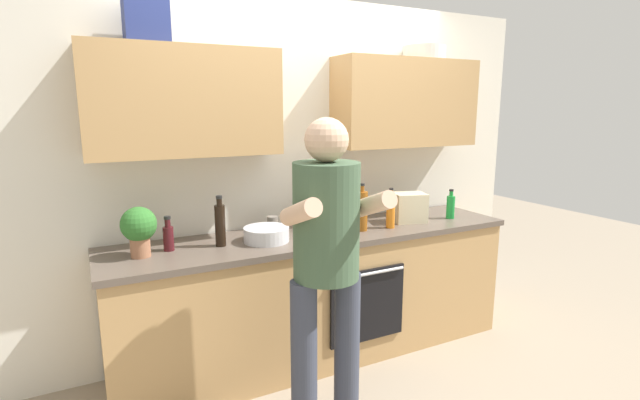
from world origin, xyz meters
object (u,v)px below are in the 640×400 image
at_px(bottle_soy, 220,224).
at_px(potted_herb, 139,228).
at_px(bottle_soda, 451,206).
at_px(bottle_vinegar, 330,210).
at_px(cup_stoneware, 273,224).
at_px(person_standing, 327,254).
at_px(bottle_water, 352,215).
at_px(knife_block, 333,208).
at_px(bottle_syrup, 362,210).
at_px(mixing_bowl, 266,234).
at_px(bottle_juice, 391,211).
at_px(grocery_bag_rice, 409,208).
at_px(bottle_wine, 168,237).

height_order(bottle_soy, potted_herb, bottle_soy).
distance_m(bottle_soda, bottle_vinegar, 1.01).
distance_m(bottle_vinegar, cup_stoneware, 0.41).
xyz_separation_m(person_standing, bottle_soy, (-0.35, 0.73, 0.03)).
distance_m(bottle_water, cup_stoneware, 0.56).
distance_m(cup_stoneware, knife_block, 0.47).
height_order(bottle_syrup, mixing_bowl, bottle_syrup).
relative_size(bottle_juice, mixing_bowl, 0.99).
relative_size(person_standing, bottle_soy, 5.37).
bearing_deg(mixing_bowl, bottle_soda, -1.76).
distance_m(bottle_water, bottle_juice, 0.36).
bearing_deg(bottle_soda, bottle_vinegar, 173.89).
xyz_separation_m(bottle_water, mixing_bowl, (-0.56, 0.13, -0.10)).
bearing_deg(cup_stoneware, knife_block, -2.00).
bearing_deg(potted_herb, bottle_soy, -0.11).
relative_size(bottle_syrup, cup_stoneware, 3.02).
bearing_deg(bottle_soda, bottle_juice, -177.22).
bearing_deg(person_standing, mixing_bowl, 95.36).
bearing_deg(bottle_juice, grocery_bag_rice, 19.87).
bearing_deg(potted_herb, bottle_wine, 16.26).
height_order(bottle_juice, bottle_vinegar, bottle_vinegar).
height_order(bottle_wine, mixing_bowl, bottle_wine).
xyz_separation_m(bottle_water, knife_block, (0.03, 0.32, -0.02)).
relative_size(bottle_soy, bottle_syrup, 0.95).
xyz_separation_m(bottle_soda, potted_herb, (-2.25, 0.08, 0.08)).
bearing_deg(bottle_juice, bottle_soda, 2.78).
bearing_deg(bottle_vinegar, potted_herb, -178.76).
bearing_deg(potted_herb, bottle_water, -7.31).
distance_m(bottle_syrup, knife_block, 0.25).
height_order(bottle_juice, grocery_bag_rice, bottle_juice).
xyz_separation_m(bottle_juice, bottle_wine, (-1.50, 0.16, -0.03)).
bearing_deg(bottle_vinegar, bottle_soy, -177.96).
height_order(bottle_syrup, bottle_vinegar, bottle_vinegar).
bearing_deg(potted_herb, person_standing, -41.82).
height_order(bottle_juice, mixing_bowl, bottle_juice).
relative_size(bottle_soda, mixing_bowl, 0.78).
bearing_deg(bottle_water, bottle_syrup, 33.97).
bearing_deg(bottle_soy, bottle_juice, -5.13).
bearing_deg(knife_block, bottle_wine, -175.17).
bearing_deg(bottle_soda, cup_stoneware, 169.95).
bearing_deg(knife_block, grocery_bag_rice, -17.17).
xyz_separation_m(person_standing, grocery_bag_rice, (1.07, 0.71, 0.00)).
relative_size(person_standing, bottle_vinegar, 4.84).
bearing_deg(cup_stoneware, bottle_soda, -10.05).
distance_m(bottle_syrup, potted_herb, 1.44).
relative_size(bottle_soy, bottle_wine, 1.51).
relative_size(bottle_vinegar, grocery_bag_rice, 1.52).
relative_size(bottle_syrup, mixing_bowl, 1.14).
bearing_deg(bottle_water, bottle_soda, 5.38).
height_order(bottle_vinegar, cup_stoneware, bottle_vinegar).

